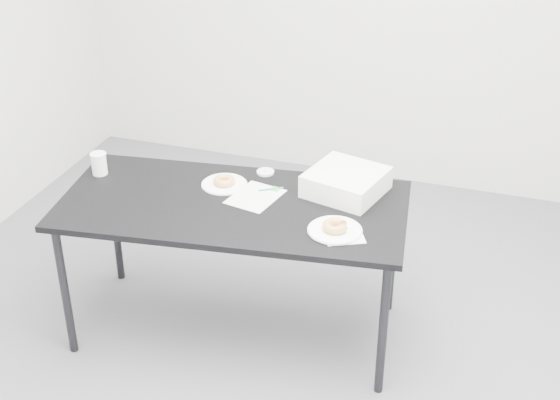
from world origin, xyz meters
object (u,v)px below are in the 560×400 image
(table, at_px, (233,213))
(bakery_box, at_px, (346,182))
(scorecard, at_px, (255,197))
(plate_near, at_px, (335,230))
(plate_far, at_px, (224,184))
(donut_far, at_px, (224,181))
(pen, at_px, (271,189))
(donut_near, at_px, (335,226))
(coffee_cup, at_px, (99,164))

(table, bearing_deg, bakery_box, 21.85)
(table, relative_size, scorecard, 6.61)
(plate_near, xyz_separation_m, plate_far, (-0.63, 0.26, -0.00))
(plate_far, bearing_deg, table, -55.80)
(donut_far, xyz_separation_m, bakery_box, (0.59, 0.11, 0.03))
(donut_far, bearing_deg, pen, 4.90)
(donut_near, height_order, donut_far, donut_near)
(coffee_cup, bearing_deg, donut_near, -7.54)
(pen, height_order, plate_near, same)
(scorecard, xyz_separation_m, plate_far, (-0.19, 0.07, 0.00))
(plate_near, bearing_deg, bakery_box, 96.74)
(plate_far, bearing_deg, bakery_box, 10.93)
(table, xyz_separation_m, scorecard, (0.08, 0.09, 0.06))
(scorecard, distance_m, donut_far, 0.20)
(coffee_cup, bearing_deg, pen, 6.96)
(table, distance_m, scorecard, 0.13)
(donut_near, height_order, bakery_box, bakery_box)
(donut_near, relative_size, plate_far, 0.51)
(table, height_order, plate_near, plate_near)
(pen, bearing_deg, table, -157.85)
(pen, bearing_deg, scorecard, -150.81)
(pen, distance_m, plate_far, 0.24)
(scorecard, height_order, donut_near, donut_near)
(scorecard, xyz_separation_m, bakery_box, (0.40, 0.18, 0.05))
(donut_near, bearing_deg, scorecard, 157.00)
(scorecard, relative_size, plate_far, 1.15)
(bakery_box, bearing_deg, plate_far, -154.79)
(plate_far, relative_size, bakery_box, 0.67)
(donut_far, bearing_deg, scorecard, -19.69)
(table, distance_m, coffee_cup, 0.76)
(table, height_order, donut_near, donut_near)
(donut_far, relative_size, bakery_box, 0.32)
(plate_near, relative_size, donut_far, 2.31)
(scorecard, height_order, coffee_cup, coffee_cup)
(table, height_order, coffee_cup, coffee_cup)
(pen, relative_size, donut_far, 1.14)
(scorecard, xyz_separation_m, coffee_cup, (-0.83, -0.02, 0.06))
(pen, height_order, plate_far, pen)
(table, distance_m, donut_near, 0.54)
(pen, distance_m, donut_far, 0.24)
(scorecard, distance_m, donut_near, 0.48)
(plate_far, xyz_separation_m, donut_far, (0.00, 0.00, 0.02))
(donut_near, distance_m, coffee_cup, 1.28)
(plate_near, relative_size, plate_far, 1.08)
(table, bearing_deg, donut_near, -18.10)
(table, xyz_separation_m, coffee_cup, (-0.75, 0.07, 0.11))
(bakery_box, bearing_deg, coffee_cup, -156.46)
(scorecard, distance_m, bakery_box, 0.44)
(pen, xyz_separation_m, coffee_cup, (-0.88, -0.11, 0.05))
(plate_far, bearing_deg, coffee_cup, -172.28)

